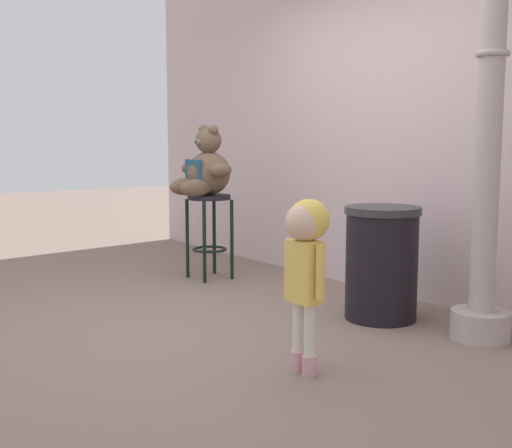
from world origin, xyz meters
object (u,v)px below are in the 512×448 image
at_px(teddy_bear, 206,170).
at_px(bar_stool_with_teddy, 209,219).
at_px(child_walking, 306,248).
at_px(lamppost, 488,145).
at_px(trash_bin, 382,263).

bearing_deg(teddy_bear, bar_stool_with_teddy, 90.00).
bearing_deg(child_walking, teddy_bear, -104.93).
bearing_deg(lamppost, trash_bin, -168.18).
height_order(teddy_bear, child_walking, teddy_bear).
distance_m(child_walking, trash_bin, 1.25).
bearing_deg(trash_bin, lamppost, 11.82).
xyz_separation_m(trash_bin, lamppost, (0.69, 0.14, 0.80)).
height_order(bar_stool_with_teddy, child_walking, child_walking).
bearing_deg(trash_bin, teddy_bear, -171.92).
distance_m(bar_stool_with_teddy, child_walking, 2.48).
xyz_separation_m(teddy_bear, child_walking, (2.32, -0.85, -0.30)).
xyz_separation_m(bar_stool_with_teddy, child_walking, (2.32, -0.88, 0.14)).
bearing_deg(lamppost, bar_stool_with_teddy, -171.57).
xyz_separation_m(child_walking, lamppost, (0.20, 1.25, 0.53)).
bearing_deg(teddy_bear, trash_bin, 8.08).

